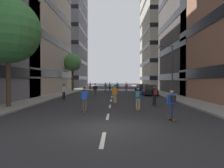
{
  "coord_description": "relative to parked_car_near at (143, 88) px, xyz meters",
  "views": [
    {
      "loc": [
        0.47,
        -9.97,
        2.27
      ],
      "look_at": [
        0.0,
        19.03,
        1.68
      ],
      "focal_mm": 33.94,
      "sensor_mm": 36.0,
      "label": 1
    }
  ],
  "objects": [
    {
      "name": "skater_6",
      "position": [
        -5.03,
        -17.79,
        0.29
      ],
      "size": [
        0.54,
        0.91,
        1.78
      ],
      "color": "brown",
      "rests_on": "ground_plane"
    },
    {
      "name": "skater_11",
      "position": [
        -4.6,
        3.07,
        0.29
      ],
      "size": [
        0.56,
        0.92,
        1.78
      ],
      "color": "brown",
      "rests_on": "ground_plane"
    },
    {
      "name": "parked_car_near",
      "position": [
        0.0,
        0.0,
        0.0
      ],
      "size": [
        1.82,
        4.4,
        1.52
      ],
      "color": "black",
      "rests_on": "ground_plane"
    },
    {
      "name": "skater_10",
      "position": [
        -6.79,
        0.78,
        0.32
      ],
      "size": [
        0.56,
        0.92,
        1.78
      ],
      "color": "brown",
      "rests_on": "ground_plane"
    },
    {
      "name": "skater_4",
      "position": [
        -1.59,
        -19.52,
        0.32
      ],
      "size": [
        0.57,
        0.92,
        1.78
      ],
      "color": "brown",
      "rests_on": "ground_plane"
    },
    {
      "name": "skater_2",
      "position": [
        -7.16,
        -23.03,
        0.29
      ],
      "size": [
        0.55,
        0.92,
        1.78
      ],
      "color": "brown",
      "rests_on": "ground_plane"
    },
    {
      "name": "sidewalk_left",
      "position": [
        -13.44,
        5.46,
        -0.63
      ],
      "size": [
        2.69,
        81.58,
        0.14
      ],
      "primitive_type": "cube",
      "color": "gray",
      "rests_on": "ground_plane"
    },
    {
      "name": "sidewalk_right",
      "position": [
        2.55,
        5.46,
        -0.63
      ],
      "size": [
        2.69,
        81.58,
        0.14
      ],
      "primitive_type": "cube",
      "color": "gray",
      "rests_on": "ground_plane"
    },
    {
      "name": "skater_5",
      "position": [
        -2.83,
        3.9,
        0.32
      ],
      "size": [
        0.56,
        0.92,
        1.78
      ],
      "color": "brown",
      "rests_on": "ground_plane"
    },
    {
      "name": "building_left_far",
      "position": [
        -23.25,
        27.65,
        18.29
      ],
      "size": [
        17.05,
        18.65,
        37.81
      ],
      "color": "slate",
      "rests_on": "ground_plane"
    },
    {
      "name": "parked_car_mid",
      "position": [
        0.0,
        -6.86,
        0.0
      ],
      "size": [
        1.82,
        4.4,
        1.52
      ],
      "color": "black",
      "rests_on": "ground_plane"
    },
    {
      "name": "ground_plane",
      "position": [
        -5.45,
        1.75,
        -0.7
      ],
      "size": [
        177.99,
        177.99,
        0.0
      ],
      "primitive_type": "plane",
      "color": "#28282B"
    },
    {
      "name": "skater_3",
      "position": [
        -6.12,
        4.12,
        0.32
      ],
      "size": [
        0.54,
        0.91,
        1.78
      ],
      "color": "brown",
      "rests_on": "ground_plane"
    },
    {
      "name": "building_left_mid",
      "position": [
        -23.25,
        -2.57,
        12.66
      ],
      "size": [
        17.05,
        22.85,
        26.53
      ],
      "color": "#B2A893",
      "rests_on": "ground_plane"
    },
    {
      "name": "skater_8",
      "position": [
        -10.83,
        -14.02,
        0.29
      ],
      "size": [
        0.56,
        0.92,
        1.78
      ],
      "color": "brown",
      "rests_on": "ground_plane"
    },
    {
      "name": "skater_1",
      "position": [
        -10.78,
        10.4,
        0.32
      ],
      "size": [
        0.56,
        0.92,
        1.78
      ],
      "color": "brown",
      "rests_on": "ground_plane"
    },
    {
      "name": "skater_7",
      "position": [
        -7.73,
        -9.3,
        0.32
      ],
      "size": [
        0.54,
        0.91,
        1.78
      ],
      "color": "brown",
      "rests_on": "ground_plane"
    },
    {
      "name": "street_tree_mid",
      "position": [
        -13.44,
        3.81,
        4.94
      ],
      "size": [
        3.49,
        3.49,
        7.29
      ],
      "color": "#4C3823",
      "rests_on": "sidewalk_left"
    },
    {
      "name": "streetlamp_right",
      "position": [
        1.91,
        -10.81,
        3.44
      ],
      "size": [
        2.13,
        0.3,
        6.5
      ],
      "color": "#3F3F44",
      "rests_on": "sidewalk_right"
    },
    {
      "name": "lane_markings",
      "position": [
        -5.45,
        2.59,
        -0.7
      ],
      "size": [
        0.16,
        67.2,
        0.01
      ],
      "color": "silver",
      "rests_on": "ground_plane"
    },
    {
      "name": "skater_12",
      "position": [
        -3.31,
        -22.24,
        0.32
      ],
      "size": [
        0.57,
        0.92,
        1.78
      ],
      "color": "brown",
      "rests_on": "ground_plane"
    },
    {
      "name": "building_right_far",
      "position": [
        12.36,
        27.65,
        17.58
      ],
      "size": [
        17.05,
        21.84,
        36.39
      ],
      "color": "#B2A893",
      "rests_on": "ground_plane"
    },
    {
      "name": "street_tree_near",
      "position": [
        -13.44,
        -21.33,
        5.41
      ],
      "size": [
        5.11,
        5.11,
        8.54
      ],
      "color": "#4C3823",
      "rests_on": "sidewalk_left"
    },
    {
      "name": "skater_0",
      "position": [
        -1.79,
        -25.97,
        0.32
      ],
      "size": [
        0.57,
        0.92,
        1.78
      ],
      "color": "brown",
      "rests_on": "ground_plane"
    },
    {
      "name": "skater_9",
      "position": [
        -2.75,
        -16.39,
        0.29
      ],
      "size": [
        0.56,
        0.92,
        1.78
      ],
      "color": "brown",
      "rests_on": "ground_plane"
    }
  ]
}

